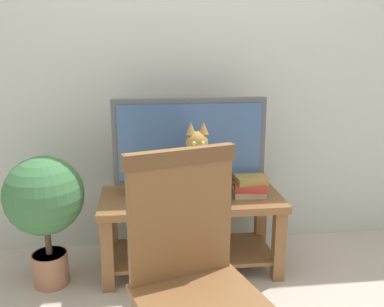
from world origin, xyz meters
name	(u,v)px	position (x,y,z in m)	size (l,w,h in m)	color
back_wall	(191,42)	(0.00, 0.93, 1.40)	(7.00, 0.12, 2.80)	#B7BCB2
tv_stand	(191,219)	(-0.05, 0.48, 0.33)	(1.11, 0.50, 0.48)	brown
tv	(190,145)	(-0.05, 0.55, 0.79)	(0.93, 0.20, 0.60)	#4C4C51
media_box	(196,197)	(-0.04, 0.38, 0.52)	(0.37, 0.30, 0.06)	#2D2D30
cat	(196,168)	(-0.04, 0.36, 0.70)	(0.24, 0.37, 0.43)	olive
wooden_chair	(193,269)	(-0.17, -0.56, 0.59)	(0.55, 0.56, 1.02)	brown
book_stack	(249,185)	(0.31, 0.46, 0.55)	(0.22, 0.21, 0.12)	beige
potted_plant	(45,202)	(-0.90, 0.39, 0.52)	(0.45, 0.45, 0.79)	#9E6B4C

